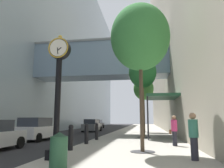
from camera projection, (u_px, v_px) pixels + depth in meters
The scene contains 18 objects.
ground_plane at pixel (117, 131), 28.90m from camera, with size 110.00×110.00×0.00m, color #262628.
sidewalk_right at pixel (141, 130), 31.34m from camera, with size 6.39×80.00×0.14m, color #9E998E.
building_block_left at pixel (47, 33), 36.35m from camera, with size 23.70×80.00×32.65m.
building_block_right at pixel (188, 0), 33.51m from camera, with size 9.00×80.00×40.37m.
street_clock at pixel (58, 88), 8.13m from camera, with size 0.84×0.55×4.75m.
bollard_third at pixel (71, 137), 10.08m from camera, with size 0.25×0.25×1.19m.
bollard_fourth at pixel (86, 133), 12.74m from camera, with size 0.25×0.25×1.19m.
bollard_fifth at pixel (97, 131), 15.40m from camera, with size 0.25×0.25×1.19m.
street_tree_near at pixel (140, 38), 10.38m from camera, with size 2.87×2.87×7.04m.
street_tree_mid_near at pixel (142, 73), 18.06m from camera, with size 2.33×2.33×6.75m.
street_tree_mid_far at pixel (144, 89), 25.70m from camera, with size 2.42×2.42×6.53m.
trash_bin at pixel (59, 150), 6.33m from camera, with size 0.53×0.53×1.05m.
pedestrian_walking at pixel (174, 130), 11.93m from camera, with size 0.49×0.39×1.65m.
pedestrian_by_clock at pixel (194, 135), 7.63m from camera, with size 0.47×0.47×1.67m.
storefront_awning at pixel (161, 98), 16.85m from camera, with size 2.40×3.60×3.30m.
car_white_near at pixel (36, 129), 16.44m from camera, with size 2.19×4.13×1.72m.
car_grey_mid at pixel (92, 126), 28.40m from camera, with size 1.98×4.31×1.63m.
car_black_far at pixel (97, 124), 39.50m from camera, with size 2.07×4.14×1.58m.
Camera 1 is at (3.92, -2.32, 1.55)m, focal length 34.18 mm.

